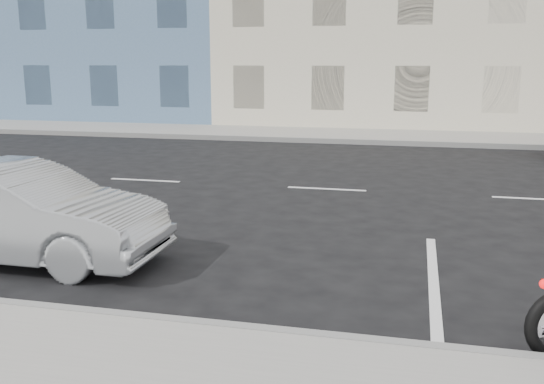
# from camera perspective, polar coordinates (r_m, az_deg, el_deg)

# --- Properties ---
(ground) EXTENTS (120.00, 120.00, 0.00)m
(ground) POSITION_cam_1_polar(r_m,az_deg,el_deg) (12.27, 14.44, -0.17)
(ground) COLOR black
(ground) RESTS_ON ground
(sidewalk_far) EXTENTS (80.00, 3.40, 0.15)m
(sidewalk_far) POSITION_cam_1_polar(r_m,az_deg,el_deg) (21.37, 0.56, 5.54)
(sidewalk_far) COLOR gray
(sidewalk_far) RESTS_ON ground
(curb_far) EXTENTS (80.00, 0.12, 0.16)m
(curb_far) POSITION_cam_1_polar(r_m,az_deg,el_deg) (19.73, -0.54, 5.00)
(curb_far) COLOR gray
(curb_far) RESTS_ON ground
(sedan_silver) EXTENTS (3.86, 1.37, 1.27)m
(sedan_silver) POSITION_cam_1_polar(r_m,az_deg,el_deg) (8.45, -22.88, -1.85)
(sedan_silver) COLOR #A5A9AD
(sedan_silver) RESTS_ON ground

